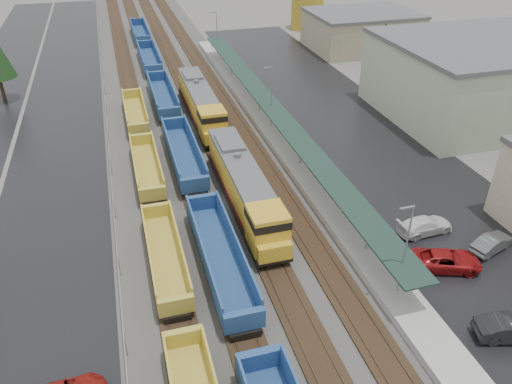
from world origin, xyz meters
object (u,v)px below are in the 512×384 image
locomotive_lead (245,188)px  well_string_blue (183,154)px  well_string_yellow (180,325)px  storage_tank (307,12)px  locomotive_trail (201,104)px  parked_car_east_e (492,243)px  parked_car_east_b (446,260)px  parked_car_east_c (425,225)px

locomotive_lead → well_string_blue: locomotive_lead is taller
locomotive_lead → well_string_yellow: (-8.00, -13.50, -1.23)m
storage_tank → well_string_blue: bearing=-123.0°
well_string_yellow → storage_tank: (38.11, 76.32, 2.20)m
locomotive_trail → storage_tank: bearing=54.3°
locomotive_lead → parked_car_east_e: bearing=-32.5°
well_string_yellow → parked_car_east_b: size_ratio=16.21×
locomotive_trail → locomotive_lead: bearing=-90.0°
well_string_yellow → parked_car_east_e: 25.84m
well_string_yellow → storage_tank: storage_tank is taller
locomotive_lead → locomotive_trail: size_ratio=1.00×
locomotive_trail → storage_tank: (30.11, 41.83, 0.97)m
locomotive_trail → well_string_blue: (-4.00, -10.66, -1.12)m
locomotive_lead → well_string_yellow: locomotive_lead is taller
well_string_yellow → parked_car_east_e: (25.75, 2.21, -0.43)m
parked_car_east_b → well_string_yellow: bearing=111.7°
parked_car_east_b → locomotive_lead: bearing=64.6°
locomotive_lead → storage_tank: size_ratio=2.92×
locomotive_trail → well_string_blue: size_ratio=0.16×
locomotive_trail → parked_car_east_c: locomotive_trail is taller
locomotive_lead → storage_tank: (30.11, 62.83, 0.97)m
locomotive_lead → parked_car_east_e: (17.75, -11.28, -1.66)m
parked_car_east_c → well_string_yellow: bearing=101.2°
locomotive_trail → well_string_yellow: 35.43m
well_string_yellow → parked_car_east_c: size_ratio=17.38×
storage_tank → parked_car_east_c: size_ratio=1.33×
well_string_blue → locomotive_trail: bearing=69.4°
locomotive_lead → parked_car_east_c: size_ratio=3.89×
storage_tank → parked_car_east_b: bearing=-103.0°
parked_car_east_c → parked_car_east_e: 5.36m
locomotive_trail → parked_car_east_e: size_ratio=4.63×
well_string_yellow → parked_car_east_e: bearing=4.9°
parked_car_east_b → parked_car_east_e: size_ratio=1.28×
well_string_blue → parked_car_east_e: size_ratio=29.20×
locomotive_lead → locomotive_trail: 21.00m
well_string_yellow → parked_car_east_b: bearing=3.6°
locomotive_lead → locomotive_trail: (0.00, 21.00, 0.00)m
locomotive_lead → well_string_yellow: bearing=-120.7°
locomotive_trail → parked_car_east_b: locomotive_trail is taller
well_string_blue → storage_tank: bearing=57.0°
locomotive_trail → parked_car_east_c: 31.82m
well_string_blue → parked_car_east_c: (17.84, -17.95, -0.50)m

